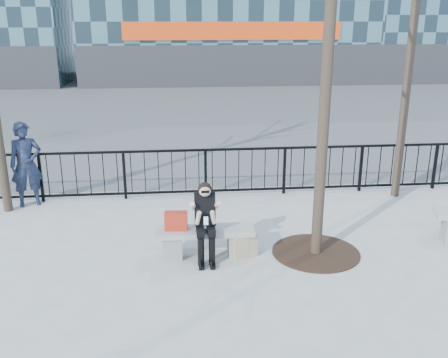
{
  "coord_description": "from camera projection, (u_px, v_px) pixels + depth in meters",
  "views": [
    {
      "loc": [
        -0.43,
        -7.7,
        3.85
      ],
      "look_at": [
        0.4,
        0.8,
        1.1
      ],
      "focal_mm": 40.0,
      "sensor_mm": 36.0,
      "label": 1
    }
  ],
  "objects": [
    {
      "name": "handbag",
      "position": [
        176.0,
        221.0,
        8.29
      ],
      "size": [
        0.39,
        0.21,
        0.31
      ],
      "primitive_type": "cube",
      "rotation": [
        0.0,
        0.0,
        -0.09
      ],
      "color": "#AC2615",
      "rests_on": "bench_main"
    },
    {
      "name": "standing_man",
      "position": [
        26.0,
        164.0,
        10.55
      ],
      "size": [
        0.78,
        0.64,
        1.82
      ],
      "primitive_type": "imported",
      "rotation": [
        0.0,
        0.0,
        0.35
      ],
      "color": "black",
      "rests_on": "ground"
    },
    {
      "name": "bench_main",
      "position": [
        205.0,
        239.0,
        8.42
      ],
      "size": [
        1.65,
        0.46,
        0.49
      ],
      "color": "slate",
      "rests_on": "ground"
    },
    {
      "name": "seated_woman",
      "position": [
        205.0,
        223.0,
        8.15
      ],
      "size": [
        0.5,
        0.64,
        1.34
      ],
      "color": "black",
      "rests_on": "ground"
    },
    {
      "name": "railing",
      "position": [
        197.0,
        173.0,
        11.18
      ],
      "size": [
        14.0,
        0.06,
        1.1
      ],
      "color": "black",
      "rests_on": "ground"
    },
    {
      "name": "tree_grate",
      "position": [
        316.0,
        252.0,
        8.59
      ],
      "size": [
        1.5,
        1.5,
        0.02
      ],
      "primitive_type": "cylinder",
      "color": "black",
      "rests_on": "ground"
    },
    {
      "name": "shopping_bag",
      "position": [
        245.0,
        246.0,
        8.4
      ],
      "size": [
        0.45,
        0.28,
        0.4
      ],
      "primitive_type": "cube",
      "rotation": [
        0.0,
        0.0,
        0.33
      ],
      "color": "#C2B889",
      "rests_on": "ground"
    },
    {
      "name": "street_surface",
      "position": [
        185.0,
        107.0,
        22.72
      ],
      "size": [
        60.0,
        23.0,
        0.01
      ],
      "primitive_type": "cube",
      "color": "#474747",
      "rests_on": "ground"
    },
    {
      "name": "ground",
      "position": [
        205.0,
        255.0,
        8.51
      ],
      "size": [
        120.0,
        120.0,
        0.0
      ],
      "primitive_type": "plane",
      "color": "gray",
      "rests_on": "ground"
    }
  ]
}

